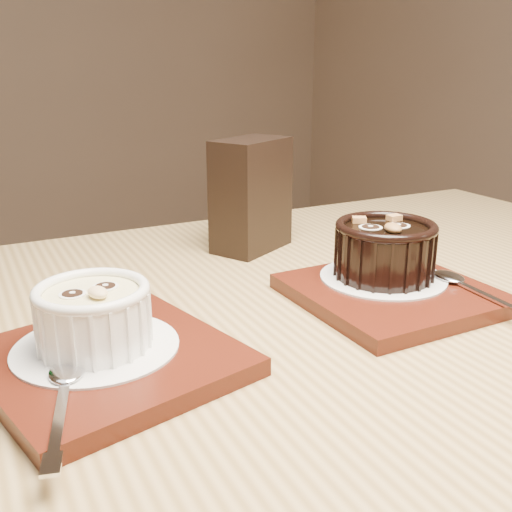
{
  "coord_description": "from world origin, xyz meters",
  "views": [
    {
      "loc": [
        -0.18,
        -0.39,
        0.98
      ],
      "look_at": [
        0.09,
        0.04,
        0.81
      ],
      "focal_mm": 42.0,
      "sensor_mm": 36.0,
      "label": 1
    }
  ],
  "objects_px": {
    "table": "(282,422)",
    "ramekin_white": "(93,314)",
    "condiment_stand": "(251,195)",
    "tray_right": "(391,294)",
    "tray_left": "(109,361)",
    "ramekin_dark": "(385,247)"
  },
  "relations": [
    {
      "from": "tray_left",
      "to": "tray_right",
      "type": "relative_size",
      "value": 1.0
    },
    {
      "from": "tray_left",
      "to": "tray_right",
      "type": "bearing_deg",
      "value": -2.5
    },
    {
      "from": "ramekin_white",
      "to": "ramekin_dark",
      "type": "height_order",
      "value": "ramekin_dark"
    },
    {
      "from": "table",
      "to": "ramekin_white",
      "type": "height_order",
      "value": "ramekin_white"
    },
    {
      "from": "ramekin_white",
      "to": "condiment_stand",
      "type": "xyz_separation_m",
      "value": [
        0.27,
        0.2,
        0.03
      ]
    },
    {
      "from": "tray_left",
      "to": "table",
      "type": "bearing_deg",
      "value": -7.29
    },
    {
      "from": "tray_left",
      "to": "condiment_stand",
      "type": "bearing_deg",
      "value": 39.22
    },
    {
      "from": "tray_right",
      "to": "ramekin_dark",
      "type": "height_order",
      "value": "ramekin_dark"
    },
    {
      "from": "table",
      "to": "tray_left",
      "type": "relative_size",
      "value": 7.01
    },
    {
      "from": "table",
      "to": "condiment_stand",
      "type": "bearing_deg",
      "value": 65.04
    },
    {
      "from": "table",
      "to": "ramekin_dark",
      "type": "bearing_deg",
      "value": 11.62
    },
    {
      "from": "tray_left",
      "to": "tray_right",
      "type": "xyz_separation_m",
      "value": [
        0.29,
        -0.01,
        0.0
      ]
    },
    {
      "from": "ramekin_white",
      "to": "tray_right",
      "type": "bearing_deg",
      "value": -9.85
    },
    {
      "from": "condiment_stand",
      "to": "ramekin_white",
      "type": "bearing_deg",
      "value": -142.94
    },
    {
      "from": "ramekin_white",
      "to": "ramekin_dark",
      "type": "distance_m",
      "value": 0.3
    },
    {
      "from": "ramekin_white",
      "to": "condiment_stand",
      "type": "bearing_deg",
      "value": 31.94
    },
    {
      "from": "table",
      "to": "tray_right",
      "type": "bearing_deg",
      "value": 2.9
    },
    {
      "from": "ramekin_dark",
      "to": "condiment_stand",
      "type": "height_order",
      "value": "condiment_stand"
    },
    {
      "from": "condiment_stand",
      "to": "tray_right",
      "type": "bearing_deg",
      "value": -82.96
    },
    {
      "from": "table",
      "to": "condiment_stand",
      "type": "relative_size",
      "value": 9.02
    },
    {
      "from": "table",
      "to": "tray_left",
      "type": "distance_m",
      "value": 0.18
    },
    {
      "from": "tray_right",
      "to": "ramekin_dark",
      "type": "distance_m",
      "value": 0.05
    }
  ]
}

